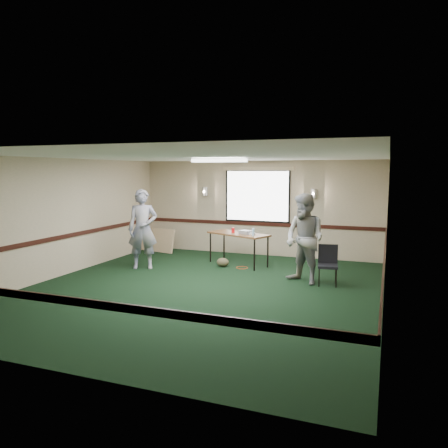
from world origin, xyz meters
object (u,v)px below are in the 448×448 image
(folding_table, at_px, (238,235))
(person_right, at_px, (305,239))
(conference_chair, at_px, (328,261))
(person_left, at_px, (143,229))
(projector, at_px, (246,232))

(folding_table, xyz_separation_m, person_right, (1.94, -1.28, 0.21))
(folding_table, relative_size, conference_chair, 2.09)
(folding_table, bearing_deg, person_right, -10.69)
(folding_table, distance_m, person_left, 2.42)
(folding_table, distance_m, person_right, 2.33)
(projector, height_order, conference_chair, projector)
(projector, bearing_deg, person_right, -10.30)
(folding_table, bearing_deg, projector, -1.80)
(projector, distance_m, conference_chair, 2.48)
(folding_table, distance_m, projector, 0.27)
(person_left, xyz_separation_m, person_right, (4.01, -0.04, -0.02))
(conference_chair, bearing_deg, person_right, -177.43)
(projector, xyz_separation_m, conference_chair, (2.19, -1.08, -0.37))
(projector, bearing_deg, conference_chair, -2.04)
(conference_chair, xyz_separation_m, person_right, (-0.49, -0.09, 0.47))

